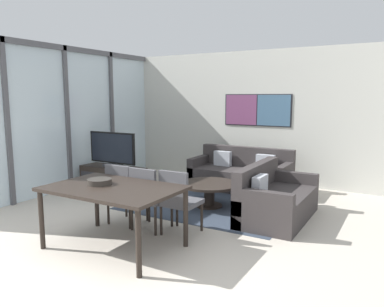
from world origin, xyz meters
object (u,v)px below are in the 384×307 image
at_px(dining_table, 113,193).
at_px(dining_chair_left, 124,190).
at_px(dining_chair_right, 179,198).
at_px(sofa_side, 273,201).
at_px(sofa_main, 242,175).
at_px(fruit_bowl, 99,181).
at_px(television, 112,150).
at_px(coffee_table, 209,189).
at_px(tv_console, 113,178).
at_px(dining_chair_centre, 148,195).

relative_size(dining_table, dining_chair_left, 1.80).
bearing_deg(dining_chair_right, sofa_side, 55.98).
relative_size(sofa_main, fruit_bowl, 6.48).
height_order(television, dining_table, television).
distance_m(coffee_table, fruit_bowl, 2.21).
height_order(television, sofa_side, television).
bearing_deg(sofa_main, television, -148.81).
relative_size(tv_console, sofa_side, 0.85).
distance_m(tv_console, sofa_side, 3.31).
height_order(sofa_side, dining_chair_left, dining_chair_left).
xyz_separation_m(coffee_table, dining_chair_centre, (-0.21, -1.41, 0.20)).
height_order(sofa_side, dining_table, sofa_side).
xyz_separation_m(television, sofa_main, (2.19, 1.33, -0.53)).
bearing_deg(television, tv_console, -90.00).
bearing_deg(tv_console, dining_chair_right, -30.56).
height_order(sofa_main, dining_chair_left, dining_chair_left).
distance_m(television, dining_table, 2.95).
relative_size(dining_chair_left, fruit_bowl, 2.95).
bearing_deg(tv_console, dining_chair_left, -43.88).
xyz_separation_m(television, sofa_side, (3.31, -0.14, -0.53)).
relative_size(sofa_main, dining_chair_centre, 2.20).
bearing_deg(sofa_main, dining_chair_left, -103.41).
distance_m(television, coffee_table, 2.25).
distance_m(tv_console, fruit_bowl, 2.85).
xyz_separation_m(sofa_side, dining_chair_left, (-1.78, -1.33, 0.23)).
xyz_separation_m(tv_console, coffee_table, (2.19, -0.08, 0.07)).
xyz_separation_m(sofa_side, dining_table, (-1.33, -2.05, 0.42)).
distance_m(tv_console, sofa_main, 2.56).
distance_m(tv_console, dining_chair_left, 2.13).
height_order(coffee_table, dining_table, dining_table).
xyz_separation_m(dining_table, dining_chair_right, (0.45, 0.76, -0.19)).
bearing_deg(sofa_side, dining_chair_left, 126.65).
bearing_deg(television, coffee_table, -2.01).
bearing_deg(dining_chair_left, sofa_main, 76.59).
relative_size(dining_chair_left, dining_chair_centre, 1.00).
xyz_separation_m(dining_chair_right, fruit_bowl, (-0.68, -0.74, 0.30)).
height_order(sofa_side, coffee_table, sofa_side).
xyz_separation_m(dining_table, fruit_bowl, (-0.23, 0.01, 0.11)).
height_order(tv_console, dining_table, dining_table).
relative_size(coffee_table, fruit_bowl, 3.28).
distance_m(coffee_table, dining_chair_centre, 1.44).
relative_size(sofa_main, sofa_side, 1.23).
xyz_separation_m(sofa_side, coffee_table, (-1.12, 0.06, 0.03)).
distance_m(tv_console, dining_table, 2.99).
distance_m(dining_table, dining_chair_centre, 0.73).
bearing_deg(tv_console, television, 90.00).
height_order(coffee_table, dining_chair_right, dining_chair_right).
xyz_separation_m(tv_console, television, (0.00, 0.00, 0.57)).
bearing_deg(dining_chair_right, sofa_main, 95.02).
xyz_separation_m(sofa_main, dining_table, (-0.21, -3.52, 0.42)).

